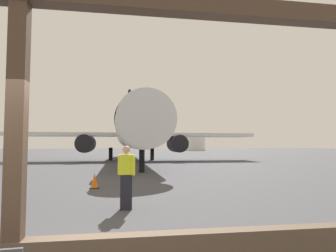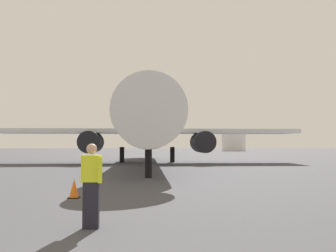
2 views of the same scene
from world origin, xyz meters
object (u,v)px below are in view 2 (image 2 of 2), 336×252
at_px(ground_crew_worker, 91,184).
at_px(fuel_storage_tank, 234,142).
at_px(airplane, 147,127).
at_px(traffic_cone, 74,189).

height_order(ground_crew_worker, fuel_storage_tank, fuel_storage_tank).
bearing_deg(ground_crew_worker, airplane, 86.98).
bearing_deg(airplane, ground_crew_worker, -93.02).
relative_size(airplane, ground_crew_worker, 18.75).
xyz_separation_m(airplane, fuel_storage_tank, (22.46, 60.18, -0.97)).
distance_m(airplane, traffic_cone, 19.91).
height_order(traffic_cone, fuel_storage_tank, fuel_storage_tank).
distance_m(airplane, ground_crew_worker, 23.93).
bearing_deg(fuel_storage_tank, ground_crew_worker, -105.77).
xyz_separation_m(ground_crew_worker, traffic_cone, (-1.18, 4.24, -0.61)).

